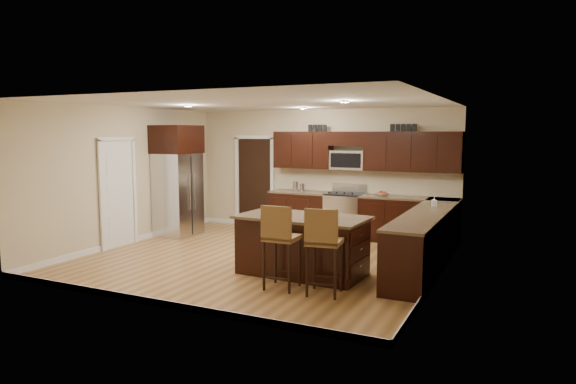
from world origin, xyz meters
The scene contains 22 objects.
floor centered at (0.00, 0.00, 0.00)m, with size 6.00×6.00×0.00m, color #A47441.
ceiling centered at (0.00, 0.00, 2.70)m, with size 6.00×6.00×0.00m, color silver.
wall_back centered at (0.00, 2.75, 1.35)m, with size 6.00×6.00×0.00m, color #C8B891.
wall_left centered at (-3.00, 0.00, 1.35)m, with size 5.50×5.50×0.00m, color #C8B891.
wall_right centered at (3.00, 0.00, 1.35)m, with size 5.50×5.50×0.00m, color #C8B891.
base_cabinets centered at (1.90, 1.45, 0.46)m, with size 4.02×3.96×0.92m.
upper_cabinets centered at (1.04, 2.58, 1.84)m, with size 4.00×0.33×0.80m.
range centered at (0.68, 2.45, 0.47)m, with size 0.76×0.64×1.11m.
microwave centered at (0.68, 2.60, 1.62)m, with size 0.76×0.31×0.40m, color silver.
doorway centered at (-1.65, 2.73, 1.03)m, with size 0.85×0.03×2.06m, color black.
pantry_door centered at (-2.98, -0.30, 1.02)m, with size 0.03×0.80×2.04m, color white.
letter_decor centered at (0.90, 2.58, 2.29)m, with size 2.20×0.03×0.15m, color black, non-canonical shape.
island centered at (1.04, -0.58, 0.43)m, with size 2.04×1.14×0.92m.
stool_mid centered at (1.07, -1.43, 0.75)m, with size 0.47×0.47×1.21m.
stool_right centered at (1.72, -1.43, 0.75)m, with size 0.51×0.51×1.21m.
refrigerator centered at (-2.62, 1.09, 1.21)m, with size 0.79×0.94×2.35m.
floor_mat centered at (0.11, 1.39, 0.01)m, with size 0.91×0.61×0.01m, color brown.
fruit_bowl centered at (1.47, 2.45, 0.95)m, with size 0.27×0.27×0.07m, color silver.
soap_bottle centered at (2.70, 1.32, 1.01)m, with size 0.08×0.08×0.17m, color #B2B2B2.
canister_tall centered at (-0.46, 2.45, 1.03)m, with size 0.12×0.12×0.21m, color silver.
canister_short centered at (-0.31, 2.45, 1.01)m, with size 0.11×0.11×0.17m, color silver.
island_jar centered at (0.54, -0.58, 0.97)m, with size 0.10×0.10×0.10m, color white.
Camera 1 is at (4.20, -7.73, 2.21)m, focal length 32.00 mm.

